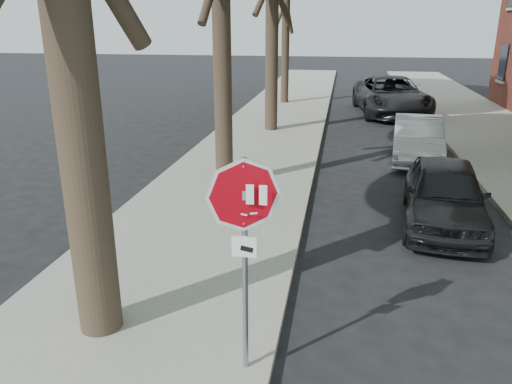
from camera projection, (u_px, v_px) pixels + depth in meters
ground at (304, 381)px, 5.94m from camera, size 120.00×120.00×0.00m
sidewalk_left at (260, 142)px, 17.52m from camera, size 4.00×55.00×0.12m
curb_left at (319, 144)px, 17.18m from camera, size 0.12×55.00×0.13m
curb_right at (452, 149)px, 16.48m from camera, size 0.12×55.00×0.13m
stop_sign at (244, 227)px, 5.40m from camera, size 0.76×0.34×2.61m
car_a at (445, 194)px, 10.35m from camera, size 2.03×4.13×1.35m
car_b at (417, 139)px, 15.24m from camera, size 1.78×4.14×1.32m
car_d at (391, 96)px, 22.85m from camera, size 3.53×6.45×1.71m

